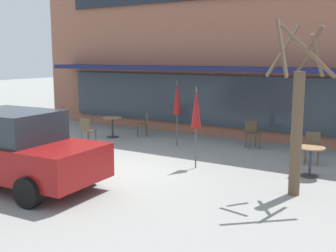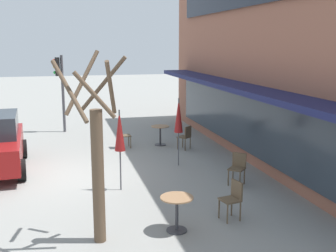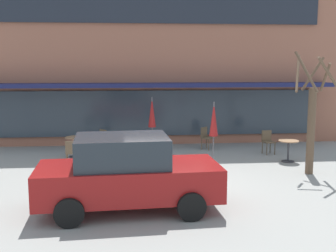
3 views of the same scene
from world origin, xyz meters
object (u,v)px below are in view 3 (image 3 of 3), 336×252
object	(u,v)px
patio_umbrella_cream_folded	(152,113)
street_tree	(312,119)
cafe_chair_0	(268,140)
cafe_table_streetside	(75,143)
cafe_table_near_wall	(288,147)
cafe_chair_1	(101,139)
cafe_chair_3	(206,136)
cafe_chair_2	(72,151)
parked_sedan	(127,173)
patio_umbrella_green_folded	(214,120)

from	to	relation	value
patio_umbrella_cream_folded	street_tree	distance (m)	5.61
cafe_chair_0	cafe_table_streetside	bearing A→B (deg)	179.77
street_tree	cafe_table_near_wall	bearing A→B (deg)	91.81
cafe_table_near_wall	cafe_chair_1	xyz separation A→B (m)	(-6.62, 2.17, 0.01)
cafe_chair_0	street_tree	xyz separation A→B (m)	(0.33, -3.01, 1.19)
cafe_chair_0	cafe_chair_3	world-z (taller)	same
cafe_table_near_wall	cafe_table_streetside	xyz separation A→B (m)	(-7.53, 1.41, 0.00)
cafe_table_streetside	street_tree	bearing A→B (deg)	-21.86
cafe_table_streetside	cafe_chair_2	distance (m)	1.46
cafe_table_streetside	patio_umbrella_cream_folded	xyz separation A→B (m)	(2.84, -0.06, 1.11)
parked_sedan	cafe_chair_2	bearing A→B (deg)	112.97
patio_umbrella_green_folded	cafe_chair_3	xyz separation A→B (m)	(0.35, 3.24, -1.10)
cafe_chair_0	parked_sedan	bearing A→B (deg)	-132.39
cafe_table_streetside	cafe_chair_0	bearing A→B (deg)	-0.23
parked_sedan	patio_umbrella_cream_folded	bearing A→B (deg)	81.24
cafe_chair_1	cafe_chair_2	size ratio (longest dim) A/B	1.00
patio_umbrella_green_folded	cafe_chair_1	world-z (taller)	patio_umbrella_green_folded
patio_umbrella_cream_folded	parked_sedan	size ratio (longest dim) A/B	0.51
cafe_table_streetside	cafe_chair_2	world-z (taller)	cafe_chair_2
cafe_table_streetside	patio_umbrella_cream_folded	size ratio (longest dim) A/B	0.35
cafe_chair_1	patio_umbrella_green_folded	bearing A→B (deg)	-37.94
cafe_chair_3	parked_sedan	size ratio (longest dim) A/B	0.21
parked_sedan	street_tree	bearing A→B (deg)	26.38
cafe_table_near_wall	street_tree	bearing A→B (deg)	-88.19
patio_umbrella_green_folded	street_tree	bearing A→B (deg)	-16.28
patio_umbrella_cream_folded	street_tree	xyz separation A→B (m)	(4.75, -2.98, 0.09)
cafe_table_near_wall	cafe_chair_2	bearing A→B (deg)	-179.61
cafe_chair_2	street_tree	size ratio (longest dim) A/B	0.24
patio_umbrella_green_folded	cafe_chair_2	size ratio (longest dim) A/B	2.47
cafe_table_streetside	street_tree	world-z (taller)	street_tree
cafe_chair_2	street_tree	world-z (taller)	street_tree
cafe_chair_0	cafe_chair_1	world-z (taller)	same
cafe_table_streetside	parked_sedan	bearing A→B (deg)	-71.57
parked_sedan	street_tree	size ratio (longest dim) A/B	1.14
cafe_chair_1	cafe_chair_2	world-z (taller)	same
cafe_chair_0	cafe_table_near_wall	bearing A→B (deg)	-78.43
patio_umbrella_green_folded	patio_umbrella_cream_folded	world-z (taller)	same
cafe_chair_2	cafe_chair_3	bearing A→B (deg)	26.72
patio_umbrella_green_folded	cafe_chair_3	size ratio (longest dim) A/B	2.47
cafe_chair_2	cafe_table_streetside	bearing A→B (deg)	93.54
cafe_chair_0	street_tree	size ratio (longest dim) A/B	0.24
patio_umbrella_green_folded	parked_sedan	size ratio (longest dim) A/B	0.51
cafe_chair_2	parked_sedan	size ratio (longest dim) A/B	0.21
cafe_chair_3	street_tree	distance (m)	4.94
cafe_chair_2	street_tree	xyz separation A→B (m)	(7.49, -1.58, 1.19)
patio_umbrella_cream_folded	parked_sedan	distance (m)	5.89
cafe_table_near_wall	cafe_chair_3	size ratio (longest dim) A/B	0.85
cafe_chair_3	cafe_chair_0	bearing A→B (deg)	-26.06
patio_umbrella_green_folded	cafe_chair_2	world-z (taller)	patio_umbrella_green_folded
cafe_table_streetside	patio_umbrella_cream_folded	distance (m)	3.05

